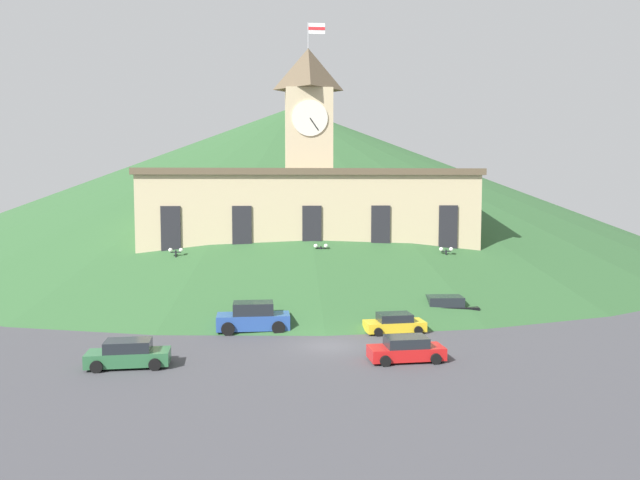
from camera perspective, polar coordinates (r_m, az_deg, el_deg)
The scene contains 13 objects.
ground_plane at distance 40.66m, azimuth 0.86°, elevation -9.65°, with size 160.00×160.00×0.00m, color #424247.
civic_building at distance 60.83m, azimuth -1.05°, elevation 1.61°, with size 31.89×10.07×25.75m.
banner_fence at distance 54.08m, azimuth -0.55°, elevation -4.80°, with size 27.41×0.12×2.17m.
hillside_backdrop at distance 101.99m, azimuth -2.50°, elevation 5.63°, with size 120.21×120.21×22.90m, color #2D562D.
street_lamp_far_right at distance 55.30m, azimuth -13.03°, elevation -2.10°, with size 1.26×0.36×4.92m.
street_lamp_left at distance 54.85m, azimuth 0.08°, elevation -1.85°, with size 1.26×0.36×5.18m.
street_lamp_right at distance 56.91m, azimuth 11.44°, elevation -1.95°, with size 1.26×0.36×4.80m.
car_blue_van at distance 44.55m, azimuth -6.12°, elevation -7.10°, with size 5.14×2.45×2.10m.
car_yellow_coupe at distance 44.43m, azimuth 6.82°, elevation -7.59°, with size 4.35×2.45×1.35m.
car_black_suv at distance 49.26m, azimuth 11.33°, elevation -6.16°, with size 5.00×2.57×1.80m.
car_red_sedan at distance 37.48m, azimuth 7.88°, elevation -9.90°, with size 4.51×2.37×1.45m.
car_green_wagon at distance 37.56m, azimuth -17.12°, elevation -9.97°, with size 4.70×2.36×1.55m.
pedestrian at distance 52.62m, azimuth 3.29°, elevation -5.25°, with size 0.42×0.38×1.71m.
Camera 1 is at (-3.75, -39.16, 10.25)m, focal length 35.00 mm.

